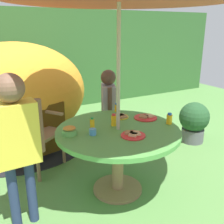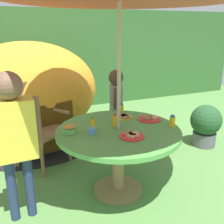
{
  "view_description": "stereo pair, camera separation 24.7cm",
  "coord_description": "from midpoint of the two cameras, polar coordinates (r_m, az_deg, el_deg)",
  "views": [
    {
      "loc": [
        -1.21,
        -2.07,
        1.67
      ],
      "look_at": [
        -0.07,
        -0.01,
        0.89
      ],
      "focal_mm": 41.74,
      "sensor_mm": 36.0,
      "label": 1
    },
    {
      "loc": [
        -0.99,
        -2.18,
        1.67
      ],
      "look_at": [
        -0.07,
        -0.01,
        0.89
      ],
      "focal_mm": 41.74,
      "sensor_mm": 36.0,
      "label": 2
    }
  ],
  "objects": [
    {
      "name": "ground_plane",
      "position": [
        2.92,
        3.85,
        -16.87
      ],
      "size": [
        10.0,
        10.0,
        0.02
      ],
      "primitive_type": "cube",
      "color": "#548442"
    },
    {
      "name": "hedge_backdrop",
      "position": [
        5.73,
        -11.91,
        11.2
      ],
      "size": [
        9.0,
        0.7,
        2.01
      ],
      "primitive_type": "cube",
      "color": "#33602D",
      "rests_on": "ground_plane"
    },
    {
      "name": "garden_table",
      "position": [
        2.63,
        4.12,
        -6.39
      ],
      "size": [
        1.23,
        1.23,
        0.7
      ],
      "color": "#93704C",
      "rests_on": "ground_plane"
    },
    {
      "name": "wooden_chair",
      "position": [
        3.3,
        -14.39,
        -1.83
      ],
      "size": [
        0.7,
        0.69,
        1.04
      ],
      "rotation": [
        0.0,
        0.0,
        0.62
      ],
      "color": "brown",
      "rests_on": "ground_plane"
    },
    {
      "name": "dome_tent",
      "position": [
        4.11,
        -16.18,
        4.28
      ],
      "size": [
        2.59,
        2.59,
        1.47
      ],
      "rotation": [
        0.0,
        0.0,
        0.21
      ],
      "color": "orange",
      "rests_on": "ground_plane"
    },
    {
      "name": "potted_plant",
      "position": [
        4.03,
        21.5,
        -2.48
      ],
      "size": [
        0.44,
        0.44,
        0.61
      ],
      "color": "#595960",
      "rests_on": "ground_plane"
    },
    {
      "name": "child_in_grey_shirt",
      "position": [
        3.41,
        2.93,
        2.32
      ],
      "size": [
        0.26,
        0.37,
        1.15
      ],
      "rotation": [
        0.0,
        0.0,
        -1.96
      ],
      "color": "navy",
      "rests_on": "ground_plane"
    },
    {
      "name": "child_in_yellow_shirt",
      "position": [
        2.25,
        -17.87,
        -3.81
      ],
      "size": [
        0.45,
        0.23,
        1.34
      ],
      "rotation": [
        0.0,
        0.0,
        0.03
      ],
      "color": "navy",
      "rests_on": "ground_plane"
    },
    {
      "name": "snack_bowl",
      "position": [
        2.5,
        -6.54,
        -3.78
      ],
      "size": [
        0.14,
        0.14,
        0.08
      ],
      "color": "#66B259",
      "rests_on": "garden_table"
    },
    {
      "name": "plate_far_left",
      "position": [
        2.9,
        5.1,
        -1.05
      ],
      "size": [
        0.19,
        0.19,
        0.03
      ],
      "color": "yellow",
      "rests_on": "garden_table"
    },
    {
      "name": "plate_front_edge",
      "position": [
        2.89,
        10.67,
        -1.46
      ],
      "size": [
        0.25,
        0.25,
        0.03
      ],
      "color": "red",
      "rests_on": "garden_table"
    },
    {
      "name": "plate_near_left",
      "position": [
        2.42,
        7.26,
        -5.2
      ],
      "size": [
        0.23,
        0.23,
        0.03
      ],
      "color": "red",
      "rests_on": "garden_table"
    },
    {
      "name": "juice_bottle_near_right",
      "position": [
        2.74,
        15.63,
        -1.95
      ],
      "size": [
        0.06,
        0.06,
        0.12
      ],
      "color": "yellow",
      "rests_on": "garden_table"
    },
    {
      "name": "juice_bottle_far_right",
      "position": [
        2.65,
        3.37,
        -1.86
      ],
      "size": [
        0.05,
        0.05,
        0.13
      ],
      "color": "yellow",
      "rests_on": "garden_table"
    },
    {
      "name": "juice_bottle_center_front",
      "position": [
        3.1,
        4.44,
        0.87
      ],
      "size": [
        0.04,
        0.04,
        0.1
      ],
      "color": "yellow",
      "rests_on": "garden_table"
    },
    {
      "name": "juice_bottle_center_back",
      "position": [
        2.55,
        -1.49,
        -2.59
      ],
      "size": [
        0.05,
        0.05,
        0.13
      ],
      "color": "yellow",
      "rests_on": "garden_table"
    },
    {
      "name": "cup_near",
      "position": [
        2.46,
        -1.56,
        -4.24
      ],
      "size": [
        0.07,
        0.07,
        0.06
      ],
      "primitive_type": "cylinder",
      "color": "#4C99D8",
      "rests_on": "garden_table"
    }
  ]
}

